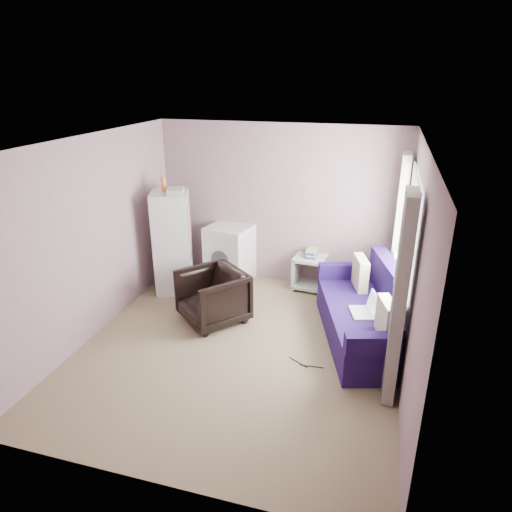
{
  "coord_description": "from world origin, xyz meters",
  "views": [
    {
      "loc": [
        1.52,
        -4.57,
        3.17
      ],
      "look_at": [
        0.05,
        0.6,
        1.0
      ],
      "focal_mm": 32.0,
      "sensor_mm": 36.0,
      "label": 1
    }
  ],
  "objects_px": {
    "fridge": "(172,242)",
    "washing_machine": "(230,252)",
    "armchair": "(213,294)",
    "side_table": "(310,270)",
    "sofa": "(370,316)"
  },
  "relations": [
    {
      "from": "sofa",
      "to": "fridge",
      "type": "bearing_deg",
      "value": 150.72
    },
    {
      "from": "washing_machine",
      "to": "sofa",
      "type": "height_order",
      "value": "washing_machine"
    },
    {
      "from": "armchair",
      "to": "side_table",
      "type": "bearing_deg",
      "value": 91.78
    },
    {
      "from": "armchair",
      "to": "side_table",
      "type": "relative_size",
      "value": 1.22
    },
    {
      "from": "fridge",
      "to": "side_table",
      "type": "bearing_deg",
      "value": -2.96
    },
    {
      "from": "armchair",
      "to": "washing_machine",
      "type": "bearing_deg",
      "value": 138.94
    },
    {
      "from": "fridge",
      "to": "washing_machine",
      "type": "height_order",
      "value": "fridge"
    },
    {
      "from": "washing_machine",
      "to": "side_table",
      "type": "relative_size",
      "value": 1.4
    },
    {
      "from": "washing_machine",
      "to": "side_table",
      "type": "bearing_deg",
      "value": 12.57
    },
    {
      "from": "armchair",
      "to": "sofa",
      "type": "relative_size",
      "value": 0.36
    },
    {
      "from": "washing_machine",
      "to": "sofa",
      "type": "bearing_deg",
      "value": -17.88
    },
    {
      "from": "armchair",
      "to": "washing_machine",
      "type": "height_order",
      "value": "washing_machine"
    },
    {
      "from": "fridge",
      "to": "sofa",
      "type": "height_order",
      "value": "fridge"
    },
    {
      "from": "fridge",
      "to": "washing_machine",
      "type": "relative_size",
      "value": 1.92
    },
    {
      "from": "fridge",
      "to": "washing_machine",
      "type": "bearing_deg",
      "value": 18.88
    }
  ]
}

